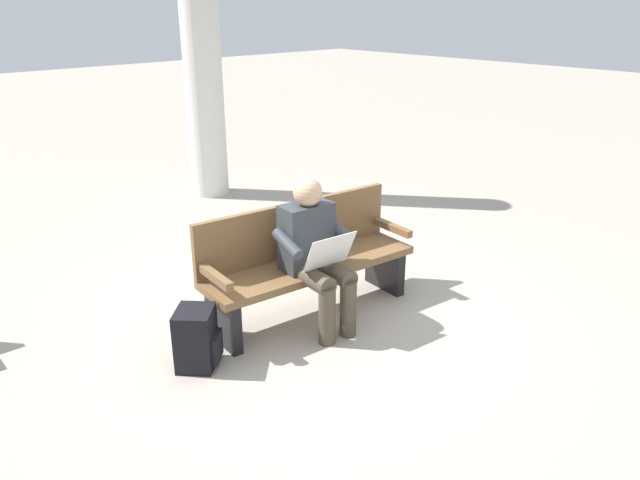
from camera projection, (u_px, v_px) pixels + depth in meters
name	position (u px, v px, depth m)	size (l,w,h in m)	color
ground_plane	(311.00, 313.00, 5.05)	(40.00, 40.00, 0.00)	#A89E8E
bench_near	(306.00, 259.00, 4.94)	(1.84, 0.68, 0.90)	brown
person_seated	(315.00, 251.00, 4.66)	(0.60, 0.60, 1.18)	#33383D
backpack	(197.00, 339.00, 4.26)	(0.38, 0.38, 0.43)	black
support_pillar	(200.00, 27.00, 7.40)	(0.48, 0.48, 4.17)	silver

